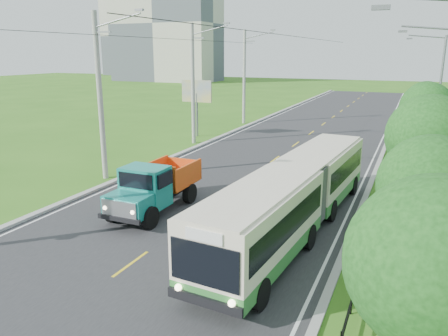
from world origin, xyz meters
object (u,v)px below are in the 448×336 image
Objects in this scene: tree_fourth at (427,129)px; streetlight_far at (438,87)px; streetlight_mid at (446,106)px; bus at (295,193)px; pole_far at (245,77)px; tree_front at (438,272)px; tree_fifth at (427,111)px; planter_mid at (397,184)px; tree_back at (426,104)px; planter_far at (402,155)px; pole_near at (100,97)px; planter_near at (387,235)px; billboard_left at (197,95)px; tree_second at (431,191)px; dump_truck at (155,184)px; pole_mid at (193,84)px; tree_third at (430,141)px.

tree_fourth is 13.94m from streetlight_far.
streetlight_mid reaches higher than bus.
pole_far is 1.85× the size of tree_fourth.
tree_fifth reaches higher than tree_front.
streetlight_mid is 13.54× the size of planter_mid.
streetlight_far is 23.45m from bus.
tree_back is 12.23m from streetlight_mid.
tree_fourth is 0.98× the size of tree_back.
planter_far is 0.04× the size of bus.
pole_near reaches higher than tree_fourth.
bus is at bearing 118.53° from tree_front.
streetlight_far is (0.00, 14.00, 0.00)m from streetlight_mid.
tree_fifth is 0.64× the size of streetlight_mid.
planter_far is (16.86, 13.00, -4.81)m from pole_near.
billboard_left is at bearing 135.16° from planter_near.
planter_mid is at bearing 94.02° from tree_front.
pole_far is at bearing 146.88° from planter_far.
tree_second reaches higher than planter_far.
pole_far is 20.70m from planter_far.
streetlight_mid reaches higher than tree_fourth.
pole_near reaches higher than planter_near.
tree_second is 12.36m from planter_mid.
dump_truck is at bearing -175.85° from planter_near.
pole_far is (0.00, 12.00, 0.00)m from pole_mid.
tree_front is 8.36× the size of planter_far.
pole_far is 35.82m from tree_second.
tree_fourth reaches higher than dump_truck.
tree_fourth is (-0.00, 18.00, -0.13)m from tree_front.
tree_back is at bearing 90.00° from tree_fifth.
pole_near reaches higher than tree_fifth.
billboard_left reaches higher than planter_near.
pole_mid is 1.10× the size of streetlight_far.
billboard_left is at bearing 140.67° from tree_third.
pole_near is 19.56m from streetlight_mid.
tree_third is 8.96× the size of planter_near.
streetlight_far is at bearing 86.75° from tree_fourth.
tree_front is 6.00m from tree_second.
tree_second is at bearing -20.74° from pole_near.
pole_near reaches higher than billboard_left.
tree_back is 1.06× the size of billboard_left.
pole_mid is 1.10× the size of streetlight_mid.
tree_second is 0.90× the size of dump_truck.
tree_front is at bearing -90.00° from tree_fourth.
tree_fourth is 0.60× the size of streetlight_far.
tree_second reaches higher than bus.
pole_near reaches higher than tree_back.
tree_front is 1.02× the size of tree_back.
tree_second is 6.02m from tree_third.
billboard_left is at bearing -168.77° from streetlight_far.
streetlight_far is (0.79, 19.86, 0.92)m from tree_third.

